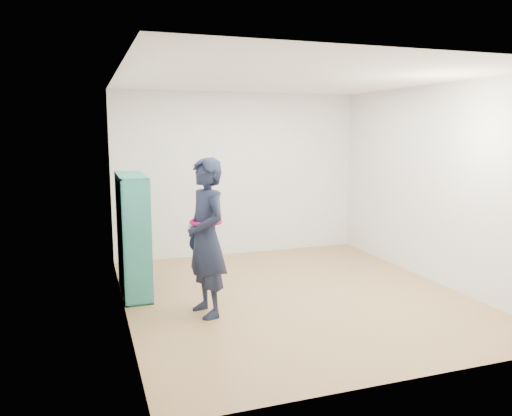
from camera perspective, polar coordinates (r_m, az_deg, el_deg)
name	(u,v)px	position (r m, az deg, el deg)	size (l,w,h in m)	color
floor	(293,295)	(6.25, 4.27, -9.88)	(4.50, 4.50, 0.00)	#9C7347
ceiling	(296,78)	(5.95, 4.56, 14.56)	(4.50, 4.50, 0.00)	white
wall_left	(121,198)	(5.49, -15.14, 1.15)	(0.02, 4.50, 2.60)	silver
wall_right	(434,184)	(7.00, 19.63, 2.56)	(0.02, 4.50, 2.60)	silver
wall_back	(239,175)	(8.06, -1.97, 3.85)	(4.00, 0.02, 2.60)	silver
wall_front	(411,223)	(4.02, 17.25, -1.68)	(4.00, 0.02, 2.60)	silver
bookshelf	(131,236)	(6.34, -14.09, -3.14)	(0.32, 1.11, 1.48)	#2A8375
person	(206,238)	(5.41, -5.71, -3.38)	(0.54, 0.70, 1.72)	black
smartphone	(190,228)	(5.40, -7.52, -2.22)	(0.05, 0.09, 0.13)	silver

